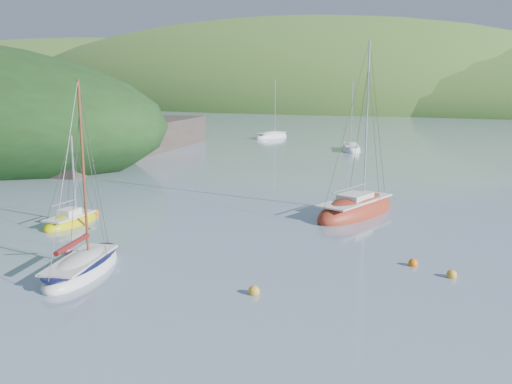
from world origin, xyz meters
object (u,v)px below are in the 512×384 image
at_px(sloop_red, 356,211).
at_px(distant_sloop_a, 351,149).
at_px(daysailer_white, 82,268).
at_px(sailboat_yellow, 71,222).
at_px(distant_sloop_c, 271,137).

distance_m(sloop_red, distant_sloop_a, 34.05).
relative_size(daysailer_white, distant_sloop_a, 1.03).
xyz_separation_m(sailboat_yellow, distant_sloop_a, (5.57, 42.65, 0.00)).
bearing_deg(sloop_red, sailboat_yellow, -131.86).
height_order(distant_sloop_a, distant_sloop_c, distant_sloop_c).
bearing_deg(sailboat_yellow, sloop_red, 30.19).
height_order(daysailer_white, distant_sloop_a, daysailer_white).
distance_m(distant_sloop_a, distant_sloop_c, 17.68).
relative_size(sailboat_yellow, distant_sloop_a, 0.65).
height_order(daysailer_white, sailboat_yellow, daysailer_white).
relative_size(daysailer_white, sloop_red, 0.77).
xyz_separation_m(daysailer_white, sailboat_yellow, (-6.73, 6.57, -0.05)).
bearing_deg(sailboat_yellow, daysailer_white, -47.56).
xyz_separation_m(distant_sloop_a, distant_sloop_c, (-14.88, 9.55, 0.00)).
distance_m(daysailer_white, distant_sloop_c, 60.92).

